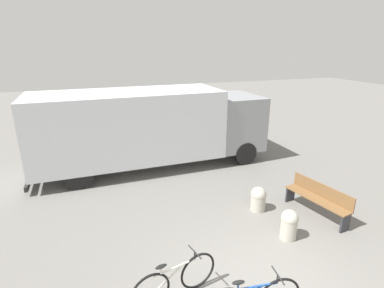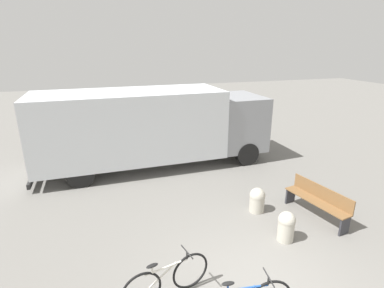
% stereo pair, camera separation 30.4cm
% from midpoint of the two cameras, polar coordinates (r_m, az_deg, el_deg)
% --- Properties ---
extents(delivery_truck, '(8.65, 2.56, 2.91)m').
position_cam_midpoint_polar(delivery_truck, '(11.29, -6.91, 3.65)').
color(delivery_truck, silver).
rests_on(delivery_truck, ground).
extents(park_bench, '(0.73, 1.93, 0.88)m').
position_cam_midpoint_polar(park_bench, '(8.94, 23.81, -9.71)').
color(park_bench, brown).
rests_on(park_bench, ground).
extents(bicycle_near, '(1.72, 0.51, 0.86)m').
position_cam_midpoint_polar(bicycle_near, '(6.01, -3.24, -24.42)').
color(bicycle_near, black).
rests_on(bicycle_near, ground).
extents(bollard_near_bench, '(0.41, 0.41, 0.75)m').
position_cam_midpoint_polar(bollard_near_bench, '(7.74, 18.63, -14.51)').
color(bollard_near_bench, '#B2AD9E').
rests_on(bollard_near_bench, ground).
extents(bollard_far_bench, '(0.44, 0.44, 0.71)m').
position_cam_midpoint_polar(bollard_far_bench, '(8.73, 13.29, -10.24)').
color(bollard_far_bench, '#B2AD9E').
rests_on(bollard_far_bench, ground).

